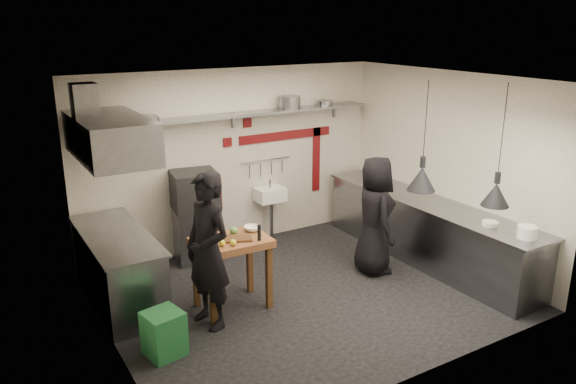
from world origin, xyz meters
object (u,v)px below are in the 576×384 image
oven_stand (197,234)px  chef_left (208,251)px  chef_right (375,215)px  combi_oven (195,191)px  green_bin (164,333)px  prep_table (232,273)px

oven_stand → chef_left: (-0.60, -1.86, 0.54)m
oven_stand → chef_right: (2.01, -1.70, 0.45)m
combi_oven → chef_right: (2.02, -1.66, -0.24)m
chef_right → green_bin: bearing=114.9°
chef_left → chef_right: chef_left is taller
combi_oven → green_bin: combi_oven is taller
oven_stand → combi_oven: (-0.01, -0.04, 0.69)m
green_bin → prep_table: bearing=27.5°
green_bin → prep_table: 1.25m
combi_oven → chef_left: chef_left is taller
green_bin → prep_table: size_ratio=0.54×
prep_table → chef_right: chef_right is taller
combi_oven → chef_right: bearing=-30.5°
combi_oven → green_bin: bearing=-111.6°
oven_stand → green_bin: bearing=-111.4°
oven_stand → prep_table: bearing=-87.7°
green_bin → chef_right: 3.39m
green_bin → chef_left: 1.03m
chef_left → chef_right: bearing=80.4°
combi_oven → chef_left: bearing=-98.9°
oven_stand → green_bin: size_ratio=1.60×
combi_oven → oven_stand: bearing=81.1°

